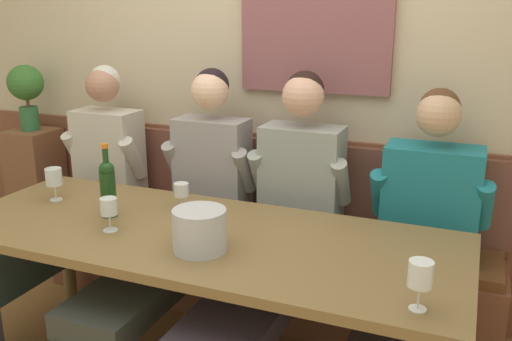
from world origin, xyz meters
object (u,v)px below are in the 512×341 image
object	(u,v)px
wall_bench	(258,261)
wine_glass_mid_left	(420,276)
person_center_right_seat	(280,227)
person_right_seat	(420,256)
wine_glass_by_bottle	(109,208)
ice_bucket	(200,230)
wine_glass_left_end	(54,178)
wine_bottle_green_tall	(108,186)
person_left_seat	(73,199)
dining_table	(198,247)
person_center_left_seat	(182,215)
potted_plant	(26,88)
wine_glass_right_end	(181,191)

from	to	relation	value
wall_bench	wine_glass_mid_left	distance (m)	1.47
person_center_right_seat	person_right_seat	bearing A→B (deg)	-1.12
wine_glass_by_bottle	wine_glass_mid_left	bearing A→B (deg)	-7.44
ice_bucket	wine_glass_left_end	xyz separation A→B (m)	(-0.94, 0.25, 0.03)
wine_glass_mid_left	wine_glass_left_end	bearing A→B (deg)	167.57
person_right_seat	wine_glass_by_bottle	size ratio (longest dim) A/B	8.84
ice_bucket	wine_bottle_green_tall	distance (m)	0.58
person_left_seat	wine_glass_mid_left	distance (m)	2.00
dining_table	person_center_left_seat	distance (m)	0.42
ice_bucket	wine_bottle_green_tall	size ratio (longest dim) A/B	0.62
person_left_seat	wine_glass_by_bottle	world-z (taller)	person_left_seat
wine_glass_by_bottle	person_right_seat	bearing A→B (deg)	20.34
person_left_seat	potted_plant	size ratio (longest dim) A/B	3.23
person_right_seat	ice_bucket	size ratio (longest dim) A/B	6.14
person_right_seat	potted_plant	world-z (taller)	potted_plant
wine_glass_right_end	dining_table	bearing A→B (deg)	-47.71
person_center_right_seat	wall_bench	bearing A→B (deg)	126.13
person_center_left_seat	wall_bench	bearing A→B (deg)	53.86
dining_table	person_right_seat	size ratio (longest dim) A/B	1.73
wine_bottle_green_tall	ice_bucket	bearing A→B (deg)	-17.37
person_center_left_seat	person_right_seat	distance (m)	1.15
person_right_seat	wine_glass_left_end	distance (m)	1.75
dining_table	wine_bottle_green_tall	xyz separation A→B (m)	(-0.46, 0.01, 0.22)
person_center_right_seat	potted_plant	distance (m)	1.92
wine_glass_right_end	wine_glass_left_end	bearing A→B (deg)	-168.90
wine_glass_by_bottle	wine_glass_mid_left	world-z (taller)	wine_glass_mid_left
person_left_seat	person_right_seat	xyz separation A→B (m)	(1.83, -0.00, -0.01)
dining_table	wine_glass_left_end	xyz separation A→B (m)	(-0.84, 0.09, 0.19)
ice_bucket	wine_glass_right_end	distance (m)	0.48
wine_bottle_green_tall	wine_glass_right_end	size ratio (longest dim) A/B	2.68
person_center_right_seat	potted_plant	xyz separation A→B (m)	(-1.82, 0.38, 0.51)
person_right_seat	ice_bucket	bearing A→B (deg)	-148.21
wall_bench	person_center_right_seat	xyz separation A→B (m)	(0.25, -0.34, 0.37)
wall_bench	person_center_left_seat	size ratio (longest dim) A/B	1.90
person_left_seat	person_center_right_seat	size ratio (longest dim) A/B	0.99
wall_bench	wine_glass_left_end	size ratio (longest dim) A/B	15.60
person_left_seat	ice_bucket	xyz separation A→B (m)	(1.04, -0.49, 0.17)
wine_glass_mid_left	wall_bench	bearing A→B (deg)	133.85
wall_bench	wine_glass_by_bottle	xyz separation A→B (m)	(-0.35, -0.81, 0.54)
wine_bottle_green_tall	wine_glass_mid_left	world-z (taller)	wine_bottle_green_tall
person_center_left_seat	wine_glass_right_end	world-z (taller)	person_center_left_seat
ice_bucket	person_center_left_seat	bearing A→B (deg)	126.44
dining_table	person_center_left_seat	size ratio (longest dim) A/B	1.67
potted_plant	wine_bottle_green_tall	bearing A→B (deg)	-32.35
wine_glass_right_end	person_center_left_seat	bearing A→B (deg)	120.20
person_center_right_seat	person_right_seat	size ratio (longest dim) A/B	1.04
person_center_right_seat	wine_glass_left_end	distance (m)	1.13
ice_bucket	wall_bench	bearing A→B (deg)	96.77
dining_table	person_center_right_seat	bearing A→B (deg)	53.47
wall_bench	wine_glass_left_end	world-z (taller)	wall_bench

